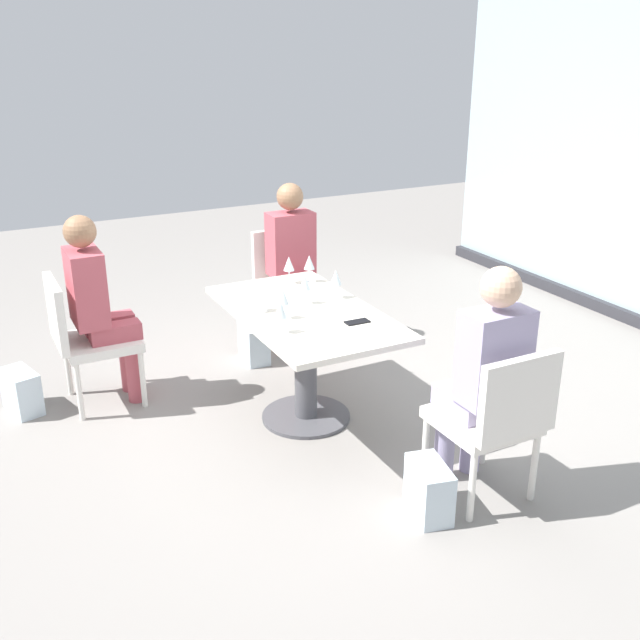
{
  "coord_description": "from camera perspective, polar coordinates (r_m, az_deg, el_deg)",
  "views": [
    {
      "loc": [
        3.73,
        -1.82,
        2.28
      ],
      "look_at": [
        0.0,
        0.1,
        0.65
      ],
      "focal_mm": 41.42,
      "sensor_mm": 36.0,
      "label": 1
    }
  ],
  "objects": [
    {
      "name": "handbag_1",
      "position": [
        3.84,
        8.42,
        -12.84
      ],
      "size": [
        0.33,
        0.22,
        0.28
      ],
      "primitive_type": "cube",
      "rotation": [
        0.0,
        0.0,
        -0.22
      ],
      "color": "silver",
      "rests_on": "ground_plane"
    },
    {
      "name": "cell_phone_on_table",
      "position": [
        4.25,
        2.89,
        -0.15
      ],
      "size": [
        0.07,
        0.15,
        0.01
      ],
      "primitive_type": "cube",
      "rotation": [
        0.0,
        0.0,
        -0.02
      ],
      "color": "black",
      "rests_on": "dining_table_main"
    },
    {
      "name": "wine_glass_5",
      "position": [
        4.91,
        -0.84,
        4.43
      ],
      "size": [
        0.07,
        0.07,
        0.18
      ],
      "color": "silver",
      "rests_on": "dining_table_main"
    },
    {
      "name": "handbag_0",
      "position": [
        5.5,
        -5.13,
        -1.76
      ],
      "size": [
        0.31,
        0.18,
        0.28
      ],
      "primitive_type": "cube",
      "rotation": [
        0.0,
        0.0,
        -0.07
      ],
      "color": "silver",
      "rests_on": "ground_plane"
    },
    {
      "name": "dining_table_main",
      "position": [
        4.5,
        -1.13,
        -1.5
      ],
      "size": [
        1.39,
        0.78,
        0.73
      ],
      "color": "silver",
      "rests_on": "ground_plane"
    },
    {
      "name": "chair_front_left",
      "position": [
        4.94,
        -17.77,
        -1.02
      ],
      "size": [
        0.46,
        0.5,
        0.87
      ],
      "color": "silver",
      "rests_on": "ground_plane"
    },
    {
      "name": "person_far_right",
      "position": [
        3.81,
        12.63,
        -3.81
      ],
      "size": [
        0.39,
        0.34,
        1.26
      ],
      "color": "#9E93B7",
      "rests_on": "ground_plane"
    },
    {
      "name": "wine_glass_2",
      "position": [
        4.5,
        -1.18,
        2.86
      ],
      "size": [
        0.07,
        0.07,
        0.18
      ],
      "color": "silver",
      "rests_on": "dining_table_main"
    },
    {
      "name": "handbag_2",
      "position": [
        5.12,
        -22.07,
        -5.15
      ],
      "size": [
        0.33,
        0.23,
        0.28
      ],
      "primitive_type": "cube",
      "rotation": [
        0.0,
        0.0,
        0.27
      ],
      "color": "silver",
      "rests_on": "ground_plane"
    },
    {
      "name": "chair_far_right",
      "position": [
        3.83,
        13.42,
        -7.18
      ],
      "size": [
        0.5,
        0.46,
        0.87
      ],
      "color": "silver",
      "rests_on": "ground_plane"
    },
    {
      "name": "chair_far_left",
      "position": [
        5.74,
        -2.45,
        3.1
      ],
      "size": [
        0.5,
        0.46,
        0.87
      ],
      "color": "silver",
      "rests_on": "ground_plane"
    },
    {
      "name": "person_far_left",
      "position": [
        5.58,
        -2.01,
        4.77
      ],
      "size": [
        0.39,
        0.34,
        1.26
      ],
      "color": "#B24C56",
      "rests_on": "ground_plane"
    },
    {
      "name": "coffee_cup",
      "position": [
        4.41,
        -4.51,
        1.23
      ],
      "size": [
        0.08,
        0.08,
        0.09
      ],
      "primitive_type": "cylinder",
      "color": "white",
      "rests_on": "dining_table_main"
    },
    {
      "name": "wine_glass_1",
      "position": [
        4.05,
        -3.06,
        0.74
      ],
      "size": [
        0.07,
        0.07,
        0.18
      ],
      "color": "silver",
      "rests_on": "dining_table_main"
    },
    {
      "name": "wine_glass_3",
      "position": [
        4.6,
        1.23,
        3.26
      ],
      "size": [
        0.07,
        0.07,
        0.18
      ],
      "color": "silver",
      "rests_on": "dining_table_main"
    },
    {
      "name": "wine_glass_4",
      "position": [
        4.26,
        -2.88,
        1.77
      ],
      "size": [
        0.07,
        0.07,
        0.18
      ],
      "color": "silver",
      "rests_on": "dining_table_main"
    },
    {
      "name": "ground_plane",
      "position": [
        4.73,
        -1.08,
        -7.56
      ],
      "size": [
        12.0,
        12.0,
        0.0
      ],
      "primitive_type": "plane",
      "color": "gray"
    },
    {
      "name": "person_front_left",
      "position": [
        4.88,
        -16.78,
        1.41
      ],
      "size": [
        0.34,
        0.39,
        1.26
      ],
      "color": "#B24C56",
      "rests_on": "ground_plane"
    },
    {
      "name": "wine_glass_0",
      "position": [
        4.88,
        -2.42,
        4.32
      ],
      "size": [
        0.07,
        0.07,
        0.18
      ],
      "color": "silver",
      "rests_on": "dining_table_main"
    }
  ]
}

